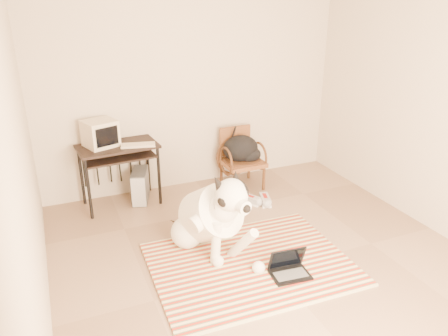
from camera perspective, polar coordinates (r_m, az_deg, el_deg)
floor at (r=4.32m, az=6.49°, el=-13.01°), size 4.50×4.50×0.00m
wall_back at (r=5.70m, az=-4.09°, el=10.75°), size 4.50×0.00×4.50m
wall_left at (r=3.25m, az=-24.86°, el=-0.33°), size 0.00×4.50×4.50m
rug at (r=4.36m, az=3.47°, el=-12.37°), size 1.93×1.50×0.02m
dog at (r=4.37m, az=-1.70°, el=-6.34°), size 0.70×1.29×0.99m
laptop at (r=4.21m, az=8.47°, el=-12.78°), size 0.38×0.29×0.25m
computer_desk at (r=5.36m, az=-13.64°, el=1.77°), size 0.96×0.58×0.77m
crt_monitor at (r=5.32m, az=-15.85°, el=4.37°), size 0.44×0.42×0.31m
desk_keyboard at (r=5.25m, az=-11.15°, el=2.95°), size 0.42×0.23×0.03m
pc_tower at (r=5.59m, az=-10.88°, el=-2.29°), size 0.31×0.46×0.40m
rattan_chair at (r=5.85m, az=2.22°, el=1.31°), size 0.53×0.51×0.78m
backpack at (r=5.78m, az=2.39°, el=2.42°), size 0.49×0.40×0.35m
sneaker_left at (r=5.49m, az=3.48°, el=-4.18°), size 0.23×0.29×0.10m
sneaker_right at (r=5.50m, az=5.39°, el=-4.20°), size 0.19×0.30×0.10m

